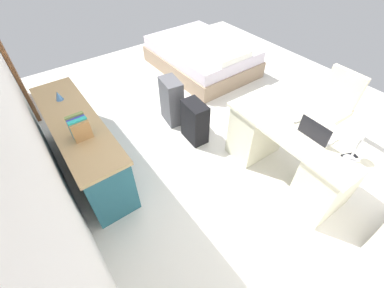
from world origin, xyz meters
The scene contains 14 objects.
ground_plane centered at (0.00, 0.00, 0.00)m, with size 5.86×5.86×0.00m, color silver.
wall_back centered at (0.00, 2.03, 1.27)m, with size 4.86×0.10×2.54m, color white.
desk centered at (-1.32, -0.15, 0.39)m, with size 1.45×0.69×0.75m.
office_chair centered at (-1.17, -1.10, 0.42)m, with size 0.52×0.52×0.94m.
credenza centered at (0.14, 1.64, 0.37)m, with size 1.80×0.48×0.74m.
bed centered at (1.28, -0.96, 0.24)m, with size 1.92×1.43×0.58m.
suitcase_black centered at (-0.20, 0.31, 0.28)m, with size 0.36×0.22×0.57m, color black.
suitcase_spare_grey centered at (0.31, 0.34, 0.33)m, with size 0.36×0.22×0.66m, color #4C4C51.
laptop centered at (-1.51, -0.15, 0.80)m, with size 0.32×0.23×0.21m.
computer_mouse centered at (-1.25, -0.20, 0.76)m, with size 0.06×0.10×0.03m, color white.
cell_phone_near_laptop centered at (-1.85, -0.18, 0.75)m, with size 0.07×0.14×0.01m, color black.
desk_lamp centered at (-1.83, -0.14, 1.01)m, with size 0.16×0.11×0.34m.
book_row centered at (-0.17, 1.65, 0.84)m, with size 0.15×0.17×0.22m.
figurine_small centered at (0.58, 1.65, 0.79)m, with size 0.08×0.08×0.11m, color #4C7FBF.
Camera 1 is at (-2.28, 1.88, 2.44)m, focal length 24.15 mm.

